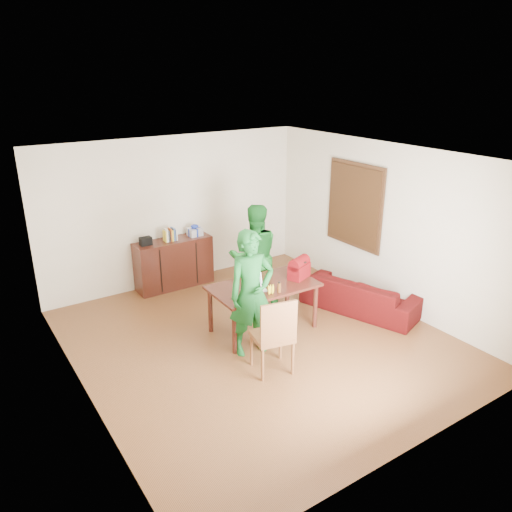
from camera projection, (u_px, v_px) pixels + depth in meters
room at (255, 255)px, 7.03m from camera, size 5.20×5.70×2.90m
table at (263, 290)px, 7.48m from camera, size 1.61×0.93×0.75m
chair at (272, 349)px, 6.56m from camera, size 0.58×0.56×1.08m
person_near at (251, 293)px, 6.81m from camera, size 0.71×0.52×1.80m
person_far at (254, 256)px, 8.22m from camera, size 1.02×0.90×1.76m
laptop at (256, 288)px, 7.26m from camera, size 0.33×0.26×0.21m
bananas at (271, 292)px, 7.14m from camera, size 0.17×0.14×0.05m
bottle at (279, 287)px, 7.18m from camera, size 0.07×0.07×0.16m
red_bag at (299, 270)px, 7.66m from camera, size 0.41×0.33×0.27m
sofa at (360, 294)px, 8.23m from camera, size 1.35×2.06×0.56m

